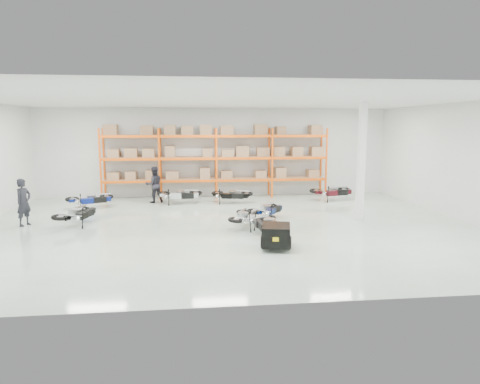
{
  "coord_description": "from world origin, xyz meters",
  "views": [
    {
      "loc": [
        -1.21,
        -15.13,
        3.6
      ],
      "look_at": [
        0.6,
        0.94,
        1.1
      ],
      "focal_mm": 32.0,
      "sensor_mm": 36.0,
      "label": 1
    }
  ],
  "objects": [
    {
      "name": "moto_black_far_left",
      "position": [
        -5.41,
        0.73,
        0.54
      ],
      "size": [
        1.34,
        1.95,
        1.15
      ],
      "primitive_type": null,
      "rotation": [
        0.0,
        -0.09,
        2.86
      ],
      "color": "black",
      "rests_on": "ground"
    },
    {
      "name": "structural_column",
      "position": [
        5.2,
        0.5,
        2.25
      ],
      "size": [
        0.25,
        0.25,
        4.5
      ],
      "primitive_type": "cube",
      "color": "white",
      "rests_on": "ground"
    },
    {
      "name": "person_left",
      "position": [
        -7.31,
        0.91,
        0.86
      ],
      "size": [
        0.64,
        0.75,
        1.73
      ],
      "primitive_type": "imported",
      "rotation": [
        0.0,
        0.0,
        1.13
      ],
      "color": "black",
      "rests_on": "ground"
    },
    {
      "name": "moto_back_a",
      "position": [
        -5.68,
        4.0,
        0.53
      ],
      "size": [
        1.94,
        1.46,
        1.13
      ],
      "primitive_type": null,
      "rotation": [
        0.0,
        -0.09,
        1.96
      ],
      "color": "navy",
      "rests_on": "ground"
    },
    {
      "name": "moto_back_c",
      "position": [
        0.6,
        4.62,
        0.52
      ],
      "size": [
        1.86,
        1.24,
        1.1
      ],
      "primitive_type": null,
      "rotation": [
        0.0,
        -0.09,
        1.32
      ],
      "color": "black",
      "rests_on": "ground"
    },
    {
      "name": "moto_back_d",
      "position": [
        5.56,
        4.79,
        0.57
      ],
      "size": [
        2.0,
        1.25,
        1.21
      ],
      "primitive_type": null,
      "rotation": [
        0.0,
        -0.09,
        1.75
      ],
      "color": "#430D14",
      "rests_on": "ground"
    },
    {
      "name": "room",
      "position": [
        0.0,
        0.0,
        2.25
      ],
      "size": [
        18.0,
        18.0,
        18.0
      ],
      "color": "silver",
      "rests_on": "ground"
    },
    {
      "name": "person_back",
      "position": [
        -3.01,
        5.25,
        0.86
      ],
      "size": [
        1.0,
        0.89,
        1.71
      ],
      "primitive_type": "imported",
      "rotation": [
        0.0,
        0.0,
        3.48
      ],
      "color": "black",
      "rests_on": "ground"
    },
    {
      "name": "moto_blue_centre",
      "position": [
        1.67,
        0.98,
        0.49
      ],
      "size": [
        1.64,
        1.72,
        1.03
      ],
      "primitive_type": null,
      "rotation": [
        0.0,
        -0.09,
        2.43
      ],
      "color": "#071546",
      "rests_on": "ground"
    },
    {
      "name": "pallet_rack",
      "position": [
        -0.0,
        6.45,
        2.26
      ],
      "size": [
        11.28,
        0.98,
        3.62
      ],
      "color": "#FA5A0D",
      "rests_on": "ground"
    },
    {
      "name": "trailer",
      "position": [
        1.22,
        -3.08,
        0.42
      ],
      "size": [
        1.0,
        1.76,
        0.71
      ],
      "rotation": [
        0.0,
        0.0,
        -0.22
      ],
      "color": "black",
      "rests_on": "ground"
    },
    {
      "name": "moto_touring_right",
      "position": [
        1.22,
        -1.49,
        0.52
      ],
      "size": [
        0.95,
        1.75,
        1.1
      ],
      "primitive_type": null,
      "rotation": [
        0.0,
        -0.09,
        0.07
      ],
      "color": "black",
      "rests_on": "ground"
    },
    {
      "name": "moto_back_b",
      "position": [
        -1.8,
        4.76,
        0.55
      ],
      "size": [
        1.82,
        0.93,
        1.16
      ],
      "primitive_type": null,
      "rotation": [
        0.0,
        -0.09,
        1.59
      ],
      "color": "silver",
      "rests_on": "ground"
    },
    {
      "name": "moto_silver_left",
      "position": [
        0.65,
        -0.28,
        0.49
      ],
      "size": [
        1.27,
        1.79,
        1.05
      ],
      "primitive_type": null,
      "rotation": [
        0.0,
        -0.09,
        2.82
      ],
      "color": "#ABACB1",
      "rests_on": "ground"
    }
  ]
}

